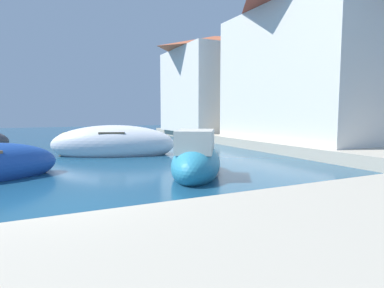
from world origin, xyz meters
name	(u,v)px	position (x,y,z in m)	size (l,w,h in m)	color
ground	(60,210)	(0.00, 0.00, 0.00)	(80.00, 80.00, 0.00)	navy
quay_promenade	(243,182)	(4.32, -0.37, 0.25)	(44.00, 32.00, 0.50)	#BCB29E
moored_boat_0	(114,144)	(2.96, 8.25, 0.50)	(6.06, 3.77, 1.82)	white
moored_boat_1	(196,161)	(4.17, 2.02, 0.48)	(3.25, 3.91, 1.78)	teal
moored_boat_6	(68,140)	(1.43, 14.07, 0.28)	(1.15, 3.48, 1.02)	gold
waterfront_building_main	(303,66)	(13.00, 6.54, 4.52)	(5.39, 9.63, 7.95)	white
waterfront_building_annex	(214,83)	(13.00, 16.29, 4.36)	(7.01, 7.71, 7.59)	white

